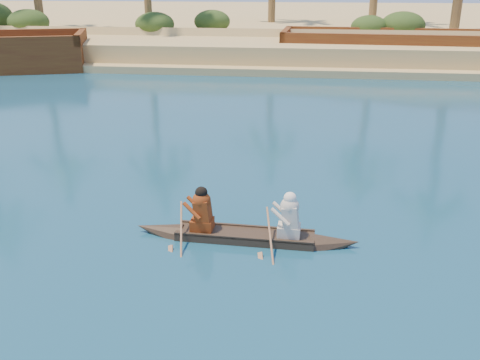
# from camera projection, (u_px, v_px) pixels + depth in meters

# --- Properties ---
(sandy_embankment) EXTENTS (150.00, 51.00, 1.50)m
(sandy_embankment) POSITION_uv_depth(u_px,v_px,m) (385.00, 25.00, 48.54)
(sandy_embankment) COLOR tan
(sandy_embankment) RESTS_ON ground
(shrub_cluster) EXTENTS (100.00, 6.00, 2.40)m
(shrub_cluster) POSITION_uv_depth(u_px,v_px,m) (418.00, 35.00, 34.04)
(shrub_cluster) COLOR #233F17
(shrub_cluster) RESTS_ON ground
(canoe) EXTENTS (4.34, 0.74, 1.19)m
(canoe) POSITION_uv_depth(u_px,v_px,m) (245.00, 229.00, 10.19)
(canoe) COLOR #37271E
(canoe) RESTS_ON ground
(barge_mid) EXTENTS (13.20, 4.95, 2.17)m
(barge_mid) POSITION_uv_depth(u_px,v_px,m) (397.00, 51.00, 30.25)
(barge_mid) COLOR brown
(barge_mid) RESTS_ON ground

